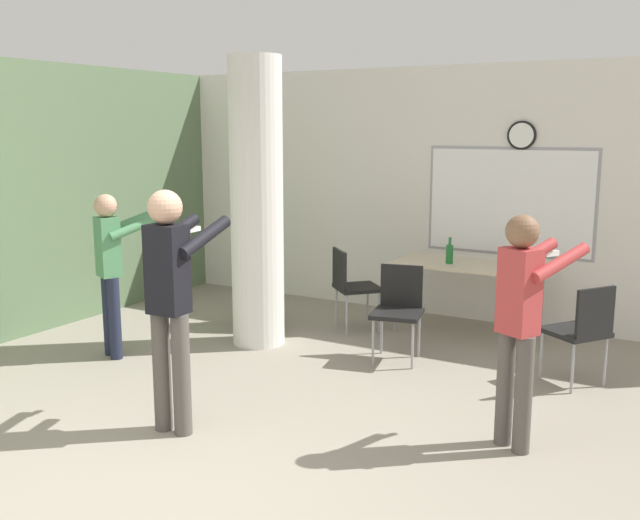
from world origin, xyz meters
The scene contains 13 objects.
ground_plane centered at (0.00, 0.00, 0.00)m, with size 24.00×24.00×0.00m, color gray.
wall_left_accent centered at (-3.50, 2.50, 1.40)m, with size 0.12×7.00×2.80m.
wall_back centered at (0.02, 5.06, 1.40)m, with size 8.00×0.15×2.80m.
support_pillar centered at (-1.22, 3.08, 1.40)m, with size 0.51×0.51×2.80m.
folding_table centered at (0.49, 4.44, 0.69)m, with size 1.50×0.72×0.74m.
bottle_on_table centered at (0.31, 4.34, 0.85)m, with size 0.07×0.07×0.27m.
chair_mid_room centered at (1.79, 3.39, 0.51)m, with size 0.61×0.61×0.87m.
chair_table_front centered at (0.19, 3.31, 0.51)m, with size 0.53×0.53×0.87m.
chair_table_left centered at (-0.64, 3.97, 0.51)m, with size 0.62×0.62×0.87m.
chair_near_pillar centered at (-1.64, 3.52, 0.51)m, with size 0.59×0.59×0.87m.
person_playing_front centered at (-0.54, 1.05, 1.01)m, with size 0.40×0.67×1.72m.
person_playing_side centered at (1.63, 1.97, 0.93)m, with size 0.53×0.66×1.59m.
person_watching_back centered at (-2.15, 2.05, 0.90)m, with size 0.50×0.62×1.54m.
Camera 1 is at (2.73, -2.61, 2.14)m, focal length 40.00 mm.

